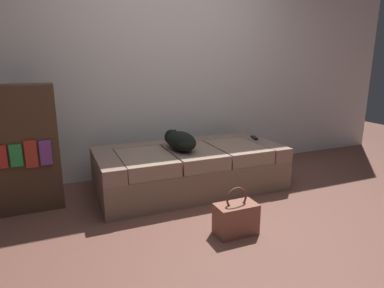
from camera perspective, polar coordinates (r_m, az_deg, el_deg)
name	(u,v)px	position (r m, az deg, el deg)	size (l,w,h in m)	color
ground_plane	(242,234)	(2.67, 8.53, -15.03)	(10.00, 10.00, 0.00)	brown
back_wall	(166,50)	(3.89, -4.39, 15.69)	(6.40, 0.10, 2.80)	white
couch	(190,168)	(3.43, -0.33, -4.18)	(1.87, 0.88, 0.44)	#846B56
dog_dark	(179,140)	(3.27, -2.16, 0.63)	(0.29, 0.55, 0.19)	black
tv_remote	(254,138)	(3.80, 10.62, 1.05)	(0.04, 0.15, 0.02)	black
handbag	(236,218)	(2.62, 7.53, -12.48)	(0.32, 0.18, 0.38)	#935845
bookshelf	(25,149)	(3.23, -26.74, -0.72)	(0.56, 0.30, 1.10)	#4F3825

